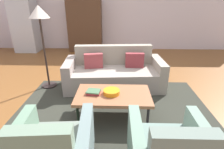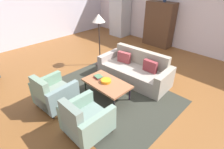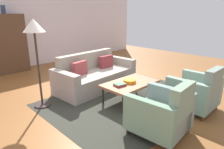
# 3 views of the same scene
# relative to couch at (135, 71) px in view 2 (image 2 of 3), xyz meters

# --- Properties ---
(ground_plane) EXTENTS (11.99, 11.99, 0.00)m
(ground_plane) POSITION_rel_couch_xyz_m (-0.14, -0.37, -0.29)
(ground_plane) COLOR brown
(wall_back) EXTENTS (9.99, 0.12, 2.80)m
(wall_back) POSITION_rel_couch_xyz_m (-0.14, 3.30, 1.11)
(wall_back) COLOR silver
(wall_back) RESTS_ON ground
(wall_left) EXTENTS (0.12, 7.33, 2.80)m
(wall_left) POSITION_rel_couch_xyz_m (-5.14, -0.37, 1.11)
(wall_left) COLOR silver
(wall_left) RESTS_ON ground
(area_rug) EXTENTS (3.40, 2.60, 0.01)m
(area_rug) POSITION_rel_couch_xyz_m (0.01, -1.14, -0.28)
(area_rug) COLOR #31322A
(area_rug) RESTS_ON ground
(couch) EXTENTS (2.16, 1.05, 0.86)m
(couch) POSITION_rel_couch_xyz_m (0.00, 0.00, 0.00)
(couch) COLOR gray
(couch) RESTS_ON ground
(coffee_table) EXTENTS (1.20, 0.70, 0.42)m
(coffee_table) POSITION_rel_couch_xyz_m (0.01, -1.19, 0.09)
(coffee_table) COLOR black
(coffee_table) RESTS_ON ground
(armchair_left) EXTENTS (0.86, 0.86, 0.88)m
(armchair_left) POSITION_rel_couch_xyz_m (-0.59, -2.35, 0.06)
(armchair_left) COLOR #341C1B
(armchair_left) RESTS_ON ground
(armchair_right) EXTENTS (0.80, 0.80, 0.88)m
(armchair_right) POSITION_rel_couch_xyz_m (0.61, -2.35, 0.06)
(armchair_right) COLOR black
(armchair_right) RESTS_ON ground
(fruit_bowl) EXTENTS (0.26, 0.26, 0.07)m
(fruit_bowl) POSITION_rel_couch_xyz_m (-0.02, -1.19, 0.16)
(fruit_bowl) COLOR orange
(fruit_bowl) RESTS_ON coffee_table
(book_stack) EXTENTS (0.24, 0.21, 0.05)m
(book_stack) POSITION_rel_couch_xyz_m (-0.31, -1.18, 0.16)
(book_stack) COLOR maroon
(book_stack) RESTS_ON coffee_table
(cabinet) EXTENTS (1.20, 0.51, 1.80)m
(cabinet) POSITION_rel_couch_xyz_m (-1.12, 2.96, 0.61)
(cabinet) COLOR #4C311F
(cabinet) RESTS_ON ground
(refrigerator) EXTENTS (0.80, 0.73, 1.85)m
(refrigerator) POSITION_rel_couch_xyz_m (-3.26, 2.85, 0.64)
(refrigerator) COLOR #B7BABF
(refrigerator) RESTS_ON ground
(floor_lamp) EXTENTS (0.40, 0.40, 1.72)m
(floor_lamp) POSITION_rel_couch_xyz_m (-1.46, -0.10, 1.16)
(floor_lamp) COLOR #2D2322
(floor_lamp) RESTS_ON ground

